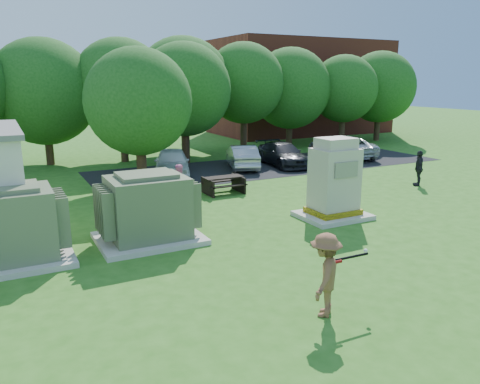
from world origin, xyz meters
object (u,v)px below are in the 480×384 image
transformer_right (148,210)px  batter (325,275)px  car_silver_b (341,147)px  person_at_picnic (181,184)px  car_white (172,163)px  person_walking_right (419,168)px  car_silver_a (242,157)px  transformer_left (9,227)px  generator_cabinet (334,183)px  picnic_table (223,183)px  car_dark (283,154)px

transformer_right → batter: (1.86, -6.04, -0.10)m
batter → car_silver_b: size_ratio=0.36×
person_at_picnic → car_white: 5.29m
batter → transformer_right: bearing=-115.0°
person_walking_right → batter: bearing=-14.8°
person_at_picnic → car_silver_a: (5.58, 5.53, -0.14)m
person_at_picnic → transformer_left: bearing=-160.6°
batter → car_silver_b: batter is taller
transformer_right → generator_cabinet: size_ratio=1.07×
transformer_left → picnic_table: 9.38m
transformer_right → car_dark: size_ratio=0.69×
car_silver_a → generator_cabinet: bearing=100.1°
person_at_picnic → car_dark: person_at_picnic is taller
batter → person_at_picnic: 9.63m
picnic_table → car_silver_b: 11.49m
transformer_right → batter: size_ratio=1.72×
picnic_table → person_walking_right: bearing=-17.9°
batter → car_white: batter is taller
person_at_picnic → car_white: (1.44, 5.09, -0.08)m
transformer_right → car_silver_a: bearing=49.0°
transformer_right → car_silver_b: (14.92, 9.38, -0.29)m
transformer_right → picnic_table: 6.37m
picnic_table → person_at_picnic: (-2.22, -0.84, 0.33)m
transformer_left → batter: transformer_left is taller
transformer_right → picnic_table: transformer_right is taller
person_walking_right → car_white: (-9.26, 6.98, -0.10)m
person_walking_right → car_silver_a: person_walking_right is taller
transformer_left → person_walking_right: bearing=5.7°
generator_cabinet → person_at_picnic: bearing=134.3°
car_white → car_dark: car_white is taller
transformer_left → batter: (5.56, -6.04, -0.10)m
generator_cabinet → car_silver_b: generator_cabinet is taller
person_walking_right → transformer_left: bearing=-43.7°
batter → person_walking_right: 13.58m
person_at_picnic → generator_cabinet: bearing=-57.0°
transformer_left → car_white: (7.47, 8.66, -0.27)m
transformer_right → car_silver_a: 12.07m
transformer_right → car_silver_a: transformer_right is taller
person_walking_right → car_white: bearing=-86.5°
person_walking_right → car_white: 11.60m
batter → car_silver_a: (6.05, 15.14, -0.23)m
transformer_right → batter: bearing=-72.9°
person_walking_right → car_silver_b: 7.93m
car_silver_a → transformer_right: bearing=67.9°
car_dark → batter: bearing=-113.3°
batter → person_at_picnic: batter is taller
car_silver_a → car_silver_b: car_silver_b is taller
person_walking_right → car_dark: size_ratio=0.37×
transformer_left → car_white: size_ratio=0.73×
generator_cabinet → person_at_picnic: size_ratio=1.79×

